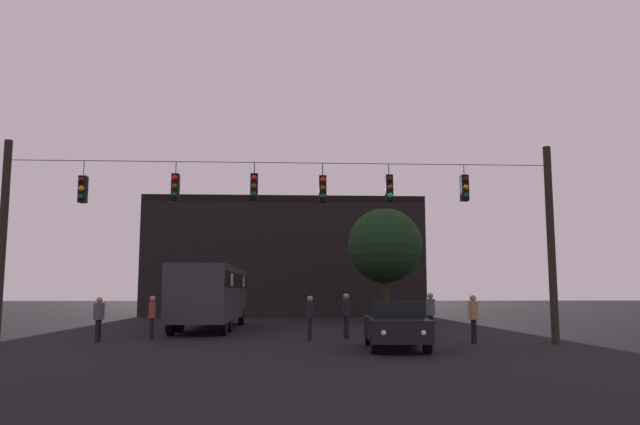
% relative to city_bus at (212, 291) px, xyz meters
% --- Properties ---
extents(ground_plane, '(168.00, 168.00, 0.00)m').
position_rel_city_bus_xyz_m(ground_plane, '(3.57, 0.64, -1.87)').
color(ground_plane, black).
rests_on(ground_plane, ground).
extents(overhead_signal_span, '(19.73, 0.44, 7.16)m').
position_rel_city_bus_xyz_m(overhead_signal_span, '(3.56, -8.94, 2.42)').
color(overhead_signal_span, black).
rests_on(overhead_signal_span, ground).
extents(city_bus, '(2.70, 11.04, 3.00)m').
position_rel_city_bus_xyz_m(city_bus, '(0.00, 0.00, 0.00)').
color(city_bus, '#2D2D33').
rests_on(city_bus, ground).
extents(car_near_right, '(2.08, 4.43, 1.52)m').
position_rel_city_bus_xyz_m(car_near_right, '(7.25, -10.65, -1.07)').
color(car_near_right, black).
rests_on(car_near_right, ground).
extents(pedestrian_crossing_left, '(0.28, 0.39, 1.67)m').
position_rel_city_bus_xyz_m(pedestrian_crossing_left, '(-1.46, -6.51, -0.92)').
color(pedestrian_crossing_left, black).
rests_on(pedestrian_crossing_left, ground).
extents(pedestrian_crossing_center, '(0.26, 0.38, 1.71)m').
position_rel_city_bus_xyz_m(pedestrian_crossing_center, '(10.41, -8.70, -0.89)').
color(pedestrian_crossing_center, black).
rests_on(pedestrian_crossing_center, ground).
extents(pedestrian_crossing_right, '(0.30, 0.39, 1.78)m').
position_rel_city_bus_xyz_m(pedestrian_crossing_right, '(9.50, -5.97, -0.85)').
color(pedestrian_crossing_right, black).
rests_on(pedestrian_crossing_right, ground).
extents(pedestrian_near_bus, '(0.26, 0.37, 1.67)m').
position_rel_city_bus_xyz_m(pedestrian_near_bus, '(4.60, -6.91, -0.92)').
color(pedestrian_near_bus, black).
rests_on(pedestrian_near_bus, ground).
extents(pedestrian_trailing, '(0.34, 0.42, 1.75)m').
position_rel_city_bus_xyz_m(pedestrian_trailing, '(6.08, -6.10, -0.87)').
color(pedestrian_trailing, black).
rests_on(pedestrian_trailing, ground).
extents(pedestrian_far_side, '(0.32, 0.41, 1.63)m').
position_rel_city_bus_xyz_m(pedestrian_far_side, '(-3.22, -7.36, -0.95)').
color(pedestrian_far_side, black).
rests_on(pedestrian_far_side, ground).
extents(corner_building, '(21.02, 10.32, 8.91)m').
position_rel_city_bus_xyz_m(corner_building, '(3.45, 19.37, 2.59)').
color(corner_building, black).
rests_on(corner_building, ground).
extents(tree_left_silhouette, '(4.49, 4.49, 6.82)m').
position_rel_city_bus_xyz_m(tree_left_silhouette, '(9.55, 5.88, 2.69)').
color(tree_left_silhouette, '#2D2116').
rests_on(tree_left_silhouette, ground).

